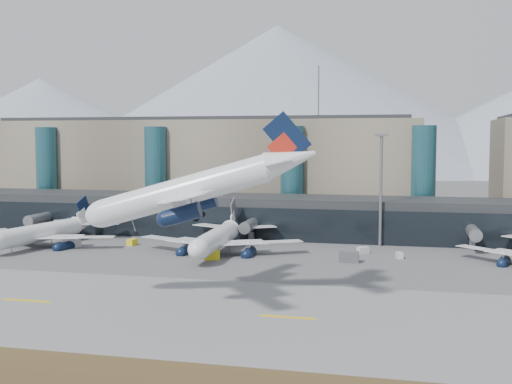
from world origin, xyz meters
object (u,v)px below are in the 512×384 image
jet_parked_mid (220,231)px  veh_g (399,255)px  veh_f (39,232)px  hero_jet (207,179)px  veh_a (73,243)px  veh_d (363,250)px  veh_c (349,257)px  veh_b (132,242)px  jet_parked_left (50,226)px  veh_h (211,255)px  lightmast_mid (381,183)px

jet_parked_mid → veh_g: bearing=-90.8°
veh_f → hero_jet: bearing=-154.7°
veh_a → veh_d: bearing=-27.7°
jet_parked_mid → veh_d: jet_parked_mid is taller
veh_c → veh_g: veh_c is taller
veh_d → veh_f: veh_f is taller
jet_parked_mid → veh_f: (-50.37, 10.36, -3.53)m
jet_parked_mid → veh_d: 30.97m
veh_b → veh_f: size_ratio=0.65×
jet_parked_left → veh_g: (78.81, 1.04, -3.81)m
veh_b → veh_h: size_ratio=0.75×
veh_a → veh_b: bearing=-9.0°
veh_a → veh_d: 64.79m
veh_h → veh_g: bearing=-3.4°
lightmast_mid → veh_a: (-67.56, -17.41, -13.46)m
jet_parked_left → veh_g: bearing=-80.0°
lightmast_mid → jet_parked_left: lightmast_mid is taller
hero_jet → veh_f: 82.80m
jet_parked_mid → veh_a: jet_parked_mid is taller
hero_jet → jet_parked_left: bearing=132.6°
hero_jet → jet_parked_mid: bearing=96.2°
veh_a → veh_c: veh_c is taller
veh_c → veh_g: bearing=33.0°
veh_b → veh_f: 28.93m
jet_parked_mid → hero_jet: bearing=-168.4°
veh_d → veh_a: bearing=147.6°
jet_parked_mid → veh_f: bearing=76.1°
lightmast_mid → veh_a: bearing=-165.6°
lightmast_mid → veh_c: lightmast_mid is taller
veh_a → veh_h: (34.89, -7.19, -0.03)m
lightmast_mid → veh_c: (-5.19, -21.25, -13.34)m
veh_h → veh_a: bearing=149.8°
jet_parked_left → veh_a: 7.81m
hero_jet → veh_b: size_ratio=14.60×
veh_c → veh_g: 11.82m
lightmast_mid → jet_parked_left: (-74.30, -15.55, -10.00)m
lightmast_mid → veh_h: lightmast_mid is taller
veh_a → veh_g: veh_a is taller
jet_parked_left → veh_c: jet_parked_left is taller
hero_jet → veh_a: 63.11m
veh_f → veh_a: bearing=-150.7°
veh_a → veh_f: veh_f is taller
veh_g → veh_f: bearing=-110.7°
veh_b → veh_c: veh_c is taller
jet_parked_left → veh_a: (6.74, -1.86, -3.46)m
hero_jet → veh_g: (27.40, 43.90, -17.87)m
veh_b → veh_h: veh_h is taller
veh_d → veh_g: 8.69m
lightmast_mid → veh_d: 17.50m
lightmast_mid → jet_parked_mid: size_ratio=0.68×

